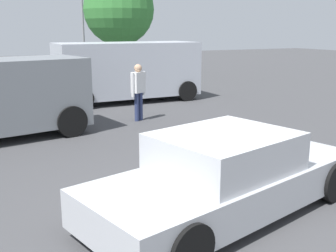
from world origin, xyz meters
The scene contains 6 objects.
ground_plane centered at (0.00, 0.00, 0.00)m, with size 80.00×80.00×0.00m, color #424244.
sedan_foreground centered at (0.23, -0.08, 0.57)m, with size 4.81×2.74×1.24m.
dog centered at (1.34, 2.88, 0.25)m, with size 0.36×0.57×0.40m.
van_white centered at (2.44, 9.73, 1.19)m, with size 5.26×2.28×2.20m.
pedestrian centered at (1.47, 6.32, 1.00)m, with size 0.52×0.39×1.69m.
tree_back_left centered at (5.15, 17.93, 3.74)m, with size 4.01×4.01×5.76m.
Camera 1 is at (-3.10, -4.76, 2.69)m, focal length 43.51 mm.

